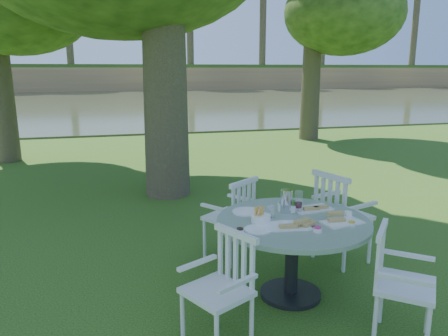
{
  "coord_description": "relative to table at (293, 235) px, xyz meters",
  "views": [
    {
      "loc": [
        -1.33,
        -4.94,
        2.05
      ],
      "look_at": [
        0.0,
        0.2,
        0.85
      ],
      "focal_mm": 35.0,
      "sensor_mm": 36.0,
      "label": 1
    }
  ],
  "objects": [
    {
      "name": "chair_ne",
      "position": [
        0.74,
        0.55,
        -0.01
      ],
      "size": [
        0.61,
        0.63,
        1.0
      ],
      "rotation": [
        0.0,
        0.0,
        -4.39
      ],
      "color": "silver",
      "rests_on": "ground"
    },
    {
      "name": "chair_nw",
      "position": [
        -0.28,
        0.89,
        -0.06
      ],
      "size": [
        0.63,
        0.62,
        0.92
      ],
      "rotation": [
        0.0,
        0.0,
        -2.5
      ],
      "color": "silver",
      "rests_on": "ground"
    },
    {
      "name": "chair_sw",
      "position": [
        -0.76,
        -0.53,
        -0.08
      ],
      "size": [
        0.58,
        0.59,
        0.88
      ],
      "rotation": [
        0.0,
        0.0,
        -1.08
      ],
      "color": "silver",
      "rests_on": "ground"
    },
    {
      "name": "far_bank",
      "position": [
        0.08,
        42.63,
        6.65
      ],
      "size": [
        100.0,
        18.0,
        15.2
      ],
      "color": "#977446",
      "rests_on": "ground"
    },
    {
      "name": "river",
      "position": [
        -0.19,
        24.51,
        -0.6
      ],
      "size": [
        100.0,
        28.0,
        0.12
      ],
      "primitive_type": "cube",
      "color": "#343B23",
      "rests_on": "ground"
    },
    {
      "name": "ground",
      "position": [
        -0.19,
        1.51,
        -0.6
      ],
      "size": [
        140.0,
        140.0,
        0.0
      ],
      "primitive_type": "plane",
      "color": "#1C3E0D",
      "rests_on": "ground"
    },
    {
      "name": "tableware",
      "position": [
        -0.02,
        0.1,
        0.19
      ],
      "size": [
        1.15,
        0.8,
        0.22
      ],
      "color": "white",
      "rests_on": "table"
    },
    {
      "name": "table",
      "position": [
        0.0,
        0.0,
        0.0
      ],
      "size": [
        1.37,
        1.37,
        0.74
      ],
      "color": "black",
      "rests_on": "ground"
    },
    {
      "name": "chair_se",
      "position": [
        0.48,
        -0.8,
        -0.07
      ],
      "size": [
        0.61,
        0.62,
        0.89
      ],
      "rotation": [
        0.0,
        0.0,
        0.87
      ],
      "color": "silver",
      "rests_on": "ground"
    }
  ]
}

